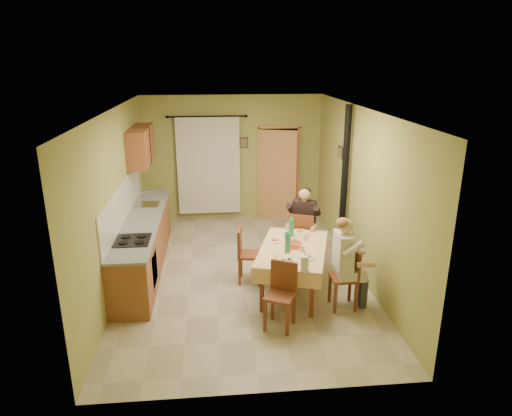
{
  "coord_description": "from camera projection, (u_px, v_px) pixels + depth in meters",
  "views": [
    {
      "loc": [
        -0.45,
        -7.16,
        3.55
      ],
      "look_at": [
        0.25,
        0.1,
        1.15
      ],
      "focal_mm": 32.0,
      "sensor_mm": 36.0,
      "label": 1
    }
  ],
  "objects": [
    {
      "name": "chair_far",
      "position": [
        302.0,
        249.0,
        8.2
      ],
      "size": [
        0.56,
        0.56,
        0.99
      ],
      "rotation": [
        0.0,
        0.0,
        -0.39
      ],
      "color": "brown",
      "rests_on": "ground"
    },
    {
      "name": "chair_left",
      "position": [
        249.0,
        265.0,
        7.55
      ],
      "size": [
        0.43,
        0.43,
        0.93
      ],
      "rotation": [
        0.0,
        0.0,
        -1.72
      ],
      "color": "brown",
      "rests_on": "ground"
    },
    {
      "name": "floor",
      "position": [
        242.0,
        273.0,
        7.92
      ],
      "size": [
        4.0,
        6.0,
        0.01
      ],
      "primitive_type": "cube",
      "color": "tan",
      "rests_on": "ground"
    },
    {
      "name": "curtain",
      "position": [
        209.0,
        165.0,
        10.21
      ],
      "size": [
        1.7,
        0.07,
        2.22
      ],
      "color": "black",
      "rests_on": "ground"
    },
    {
      "name": "man_far",
      "position": [
        304.0,
        218.0,
        8.03
      ],
      "size": [
        0.65,
        0.6,
        1.39
      ],
      "rotation": [
        0.0,
        0.0,
        -0.39
      ],
      "color": "black",
      "rests_on": "chair_far"
    },
    {
      "name": "dining_table",
      "position": [
        292.0,
        270.0,
        7.17
      ],
      "size": [
        1.42,
        1.86,
        0.76
      ],
      "rotation": [
        0.0,
        0.0,
        -0.29
      ],
      "color": "#ECBC7B",
      "rests_on": "ground"
    },
    {
      "name": "man_right",
      "position": [
        345.0,
        253.0,
        6.57
      ],
      "size": [
        0.47,
        0.58,
        1.39
      ],
      "rotation": [
        0.0,
        0.0,
        1.58
      ],
      "color": "beige",
      "rests_on": "chair_right"
    },
    {
      "name": "upper_cabinets",
      "position": [
        141.0,
        146.0,
        8.75
      ],
      "size": [
        0.35,
        1.4,
        0.7
      ],
      "primitive_type": "cube",
      "color": "brown",
      "rests_on": "room_shell"
    },
    {
      "name": "picture_right",
      "position": [
        341.0,
        152.0,
        8.65
      ],
      "size": [
        0.03,
        0.31,
        0.21
      ],
      "primitive_type": "cube",
      "color": "brown",
      "rests_on": "room_shell"
    },
    {
      "name": "tableware",
      "position": [
        293.0,
        246.0,
        6.94
      ],
      "size": [
        0.72,
        1.67,
        0.33
      ],
      "color": "white",
      "rests_on": "dining_table"
    },
    {
      "name": "stove_flue",
      "position": [
        343.0,
        203.0,
        8.34
      ],
      "size": [
        0.24,
        0.24,
        2.8
      ],
      "color": "black",
      "rests_on": "ground"
    },
    {
      "name": "kitchen_run",
      "position": [
        143.0,
        242.0,
        7.99
      ],
      "size": [
        0.64,
        3.64,
        1.56
      ],
      "color": "brown",
      "rests_on": "ground"
    },
    {
      "name": "picture_back",
      "position": [
        244.0,
        143.0,
        10.2
      ],
      "size": [
        0.19,
        0.03,
        0.23
      ],
      "primitive_type": "cube",
      "color": "black",
      "rests_on": "room_shell"
    },
    {
      "name": "room_shell",
      "position": [
        241.0,
        171.0,
        7.35
      ],
      "size": [
        4.04,
        6.04,
        2.82
      ],
      "color": "#A1A153",
      "rests_on": "ground"
    },
    {
      "name": "chair_right",
      "position": [
        344.0,
        289.0,
        6.76
      ],
      "size": [
        0.37,
        0.37,
        0.92
      ],
      "rotation": [
        0.0,
        0.0,
        1.58
      ],
      "color": "brown",
      "rests_on": "ground"
    },
    {
      "name": "chair_near",
      "position": [
        280.0,
        308.0,
        6.25
      ],
      "size": [
        0.5,
        0.5,
        0.93
      ],
      "rotation": [
        0.0,
        0.0,
        2.69
      ],
      "color": "brown",
      "rests_on": "ground"
    },
    {
      "name": "doorway",
      "position": [
        279.0,
        173.0,
        10.44
      ],
      "size": [
        0.96,
        0.31,
        2.15
      ],
      "color": "black",
      "rests_on": "ground"
    }
  ]
}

